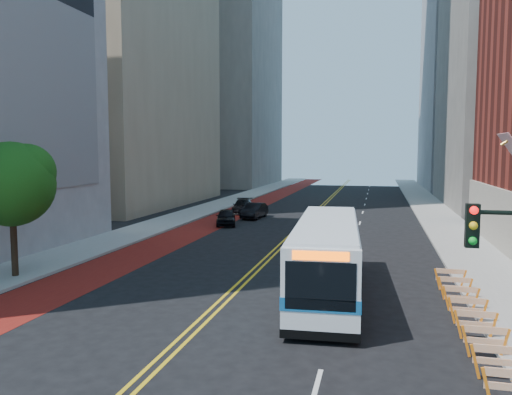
{
  "coord_description": "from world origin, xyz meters",
  "views": [
    {
      "loc": [
        6.3,
        -14.97,
        6.34
      ],
      "look_at": [
        0.66,
        8.0,
        4.17
      ],
      "focal_mm": 35.0,
      "sensor_mm": 36.0,
      "label": 1
    }
  ],
  "objects_px": {
    "car_a": "(226,217)",
    "car_c": "(243,206)",
    "car_b": "(254,211)",
    "street_tree": "(13,181)",
    "transit_bus": "(327,256)"
  },
  "relations": [
    {
      "from": "car_a",
      "to": "car_c",
      "type": "relative_size",
      "value": 0.82
    },
    {
      "from": "transit_bus",
      "to": "car_a",
      "type": "xyz_separation_m",
      "value": [
        -10.62,
        19.07,
        -1.04
      ]
    },
    {
      "from": "car_b",
      "to": "car_c",
      "type": "distance_m",
      "value": 4.04
    },
    {
      "from": "street_tree",
      "to": "car_a",
      "type": "height_order",
      "value": "street_tree"
    },
    {
      "from": "street_tree",
      "to": "car_b",
      "type": "distance_m",
      "value": 26.03
    },
    {
      "from": "street_tree",
      "to": "transit_bus",
      "type": "height_order",
      "value": "street_tree"
    },
    {
      "from": "street_tree",
      "to": "car_c",
      "type": "xyz_separation_m",
      "value": [
        4.02,
        28.41,
        -4.19
      ]
    },
    {
      "from": "street_tree",
      "to": "transit_bus",
      "type": "bearing_deg",
      "value": 3.43
    },
    {
      "from": "car_a",
      "to": "car_b",
      "type": "bearing_deg",
      "value": 58.92
    },
    {
      "from": "car_b",
      "to": "car_c",
      "type": "bearing_deg",
      "value": 125.02
    },
    {
      "from": "car_a",
      "to": "car_b",
      "type": "distance_m",
      "value": 5.13
    },
    {
      "from": "street_tree",
      "to": "car_c",
      "type": "bearing_deg",
      "value": 81.94
    },
    {
      "from": "car_b",
      "to": "car_c",
      "type": "xyz_separation_m",
      "value": [
        -2.08,
        3.46,
        -0.0
      ]
    },
    {
      "from": "car_b",
      "to": "street_tree",
      "type": "bearing_deg",
      "value": -99.7
    },
    {
      "from": "street_tree",
      "to": "car_c",
      "type": "height_order",
      "value": "street_tree"
    }
  ]
}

